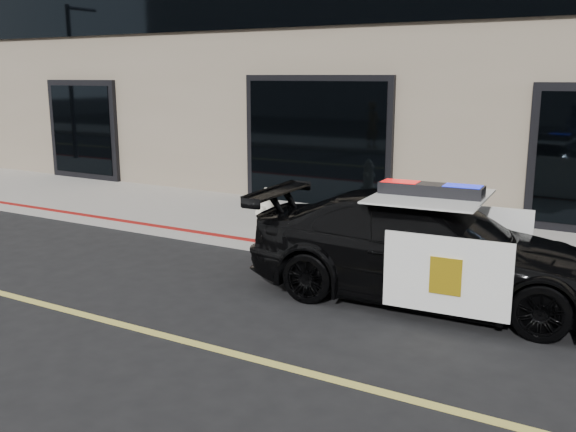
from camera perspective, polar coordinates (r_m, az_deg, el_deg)
The scene contains 4 objects.
ground at distance 7.94m, azimuth -15.05°, elevation -9.20°, with size 120.00×120.00×0.00m, color black.
sidewalk_n at distance 12.00m, azimuth 2.91°, elevation -1.06°, with size 60.00×3.50×0.15m, color gray.
police_car at distance 8.46m, azimuth 12.36°, elevation -2.80°, with size 2.55×4.94×1.53m.
fire_hydrant at distance 11.64m, azimuth -1.98°, elevation 0.63°, with size 0.33×0.46×0.73m.
Camera 1 is at (5.34, -5.13, 2.86)m, focal length 40.00 mm.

